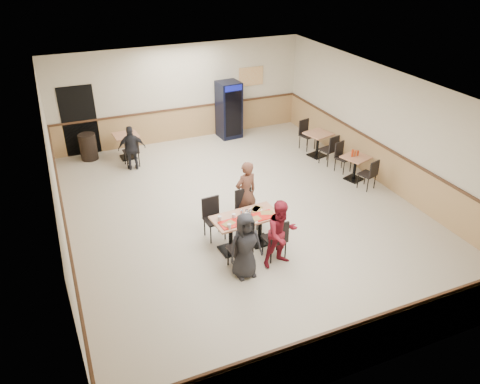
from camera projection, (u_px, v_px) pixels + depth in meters
name	position (u px, v px, depth m)	size (l,w,h in m)	color
ground	(244.00, 212.00, 11.25)	(10.00, 10.00, 0.00)	beige
room_shell	(265.00, 141.00, 13.62)	(10.00, 10.00, 10.00)	silver
main_table	(246.00, 226.00, 9.77)	(1.44, 0.79, 0.75)	black
main_chairs	(243.00, 228.00, 9.76)	(1.34, 1.71, 0.94)	black
diner_woman_left	(245.00, 246.00, 8.84)	(0.67, 0.44, 1.37)	#222227
diner_woman_right	(281.00, 234.00, 9.14)	(0.70, 0.54, 1.44)	maroon
diner_man_opposite	(246.00, 193.00, 10.48)	(0.56, 0.37, 1.53)	brown
lone_diner	(132.00, 148.00, 12.99)	(0.75, 0.31, 1.28)	#222227
tabletop_clutter	(246.00, 217.00, 9.58)	(1.23, 0.65, 0.12)	red
side_table_near	(355.00, 164.00, 12.51)	(0.79, 0.79, 0.68)	black
side_table_near_chair_south	(367.00, 173.00, 12.09)	(0.40, 0.40, 0.86)	black
side_table_near_chair_north	(344.00, 157.00, 12.96)	(0.40, 0.40, 0.86)	black
side_table_far	(318.00, 141.00, 13.84)	(0.83, 0.83, 0.73)	black
side_table_far_chair_south	(328.00, 149.00, 13.39)	(0.43, 0.43, 0.92)	black
side_table_far_chair_north	(308.00, 135.00, 14.33)	(0.43, 0.43, 0.92)	black
condiment_caddy	(355.00, 153.00, 12.39)	(0.23, 0.06, 0.20)	#B22E0C
back_table	(127.00, 142.00, 13.73)	(0.72, 0.72, 0.73)	black
back_table_chair_lone	(131.00, 151.00, 13.27)	(0.43, 0.43, 0.93)	black
pepsi_cooler	(229.00, 110.00, 15.01)	(0.74, 0.74, 1.82)	black
trash_bin	(88.00, 147.00, 13.70)	(0.49, 0.49, 0.78)	black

